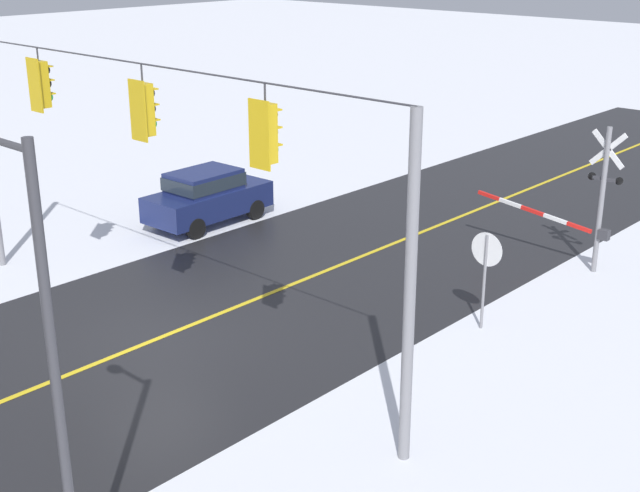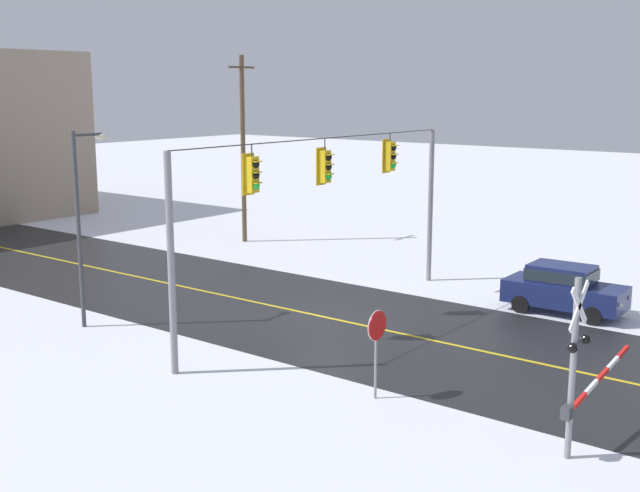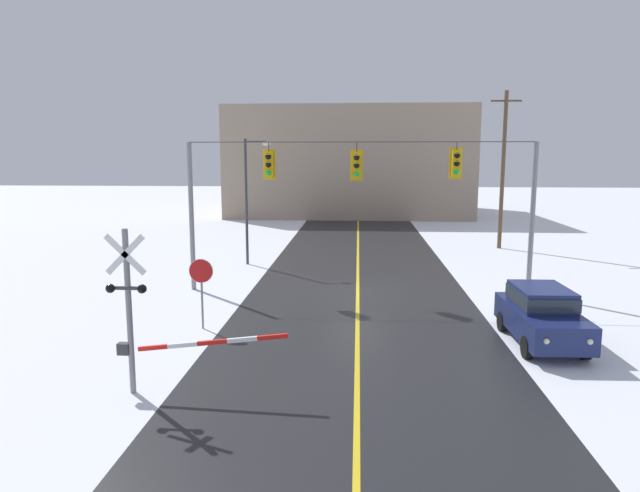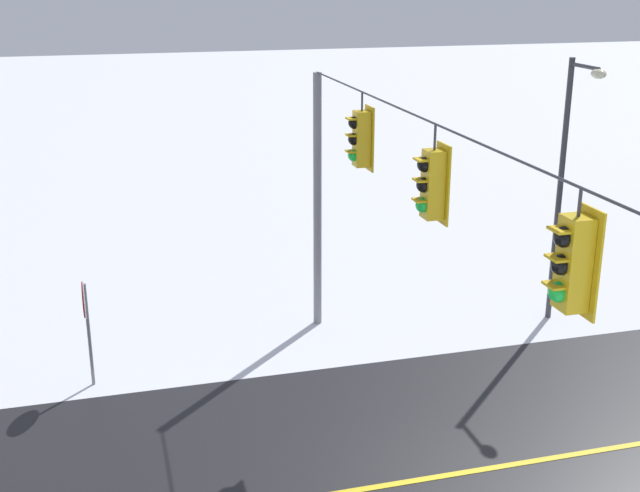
# 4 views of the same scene
# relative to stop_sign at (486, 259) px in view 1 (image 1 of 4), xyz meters

# --- Properties ---
(ground_plane) EXTENTS (160.00, 160.00, 0.00)m
(ground_plane) POSITION_rel_stop_sign_xyz_m (5.11, 5.49, -1.71)
(ground_plane) COLOR white
(signal_span) EXTENTS (14.20, 0.47, 6.22)m
(signal_span) POSITION_rel_stop_sign_xyz_m (5.13, 5.48, 2.53)
(signal_span) COLOR gray
(signal_span) RESTS_ON ground
(stop_sign) EXTENTS (0.80, 0.09, 2.35)m
(stop_sign) POSITION_rel_stop_sign_xyz_m (0.00, 0.00, 0.00)
(stop_sign) COLOR gray
(stop_sign) RESTS_ON ground
(railroad_crossing) EXTENTS (4.27, 0.31, 4.00)m
(railroad_crossing) POSITION_rel_stop_sign_xyz_m (0.04, -5.18, 0.29)
(railroad_crossing) COLOR gray
(railroad_crossing) RESTS_ON ground
(parked_car_navy) EXTENTS (1.90, 4.24, 1.74)m
(parked_car_navy) POSITION_rel_stop_sign_xyz_m (10.66, -0.78, -0.76)
(parked_car_navy) COLOR navy
(parked_car_navy) RESTS_ON ground
(streetlamp_near) EXTENTS (1.39, 0.28, 6.50)m
(streetlamp_near) POSITION_rel_stop_sign_xyz_m (-0.48, 11.26, 2.20)
(streetlamp_near) COLOR #38383D
(streetlamp_near) RESTS_ON ground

